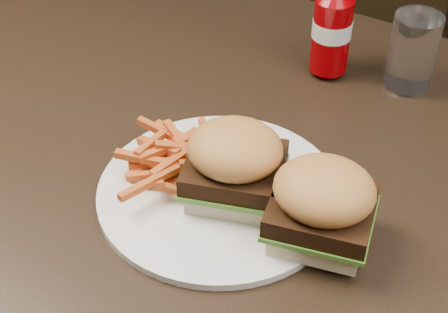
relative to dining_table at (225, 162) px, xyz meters
The scene contains 8 objects.
dining_table is the anchor object (origin of this frame).
chair_far 0.77m from the dining_table, 101.58° to the left, with size 0.42×0.42×0.04m, color black.
plate 0.09m from the dining_table, 62.78° to the right, with size 0.27×0.27×0.01m, color white.
sandwich_half_a 0.10m from the dining_table, 51.68° to the right, with size 0.09×0.09×0.02m, color beige.
sandwich_half_b 0.19m from the dining_table, 25.63° to the right, with size 0.09×0.09×0.02m, color beige.
fries_pile 0.09m from the dining_table, 103.41° to the right, with size 0.12×0.12×0.05m, color #B34715, non-canonical shape.
ketchup_bottle 0.24m from the dining_table, 81.80° to the left, with size 0.05×0.05×0.10m, color #8D0004.
tumbler 0.29m from the dining_table, 61.07° to the left, with size 0.06×0.06×0.10m, color white.
Camera 1 is at (0.34, -0.54, 1.28)m, focal length 55.00 mm.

